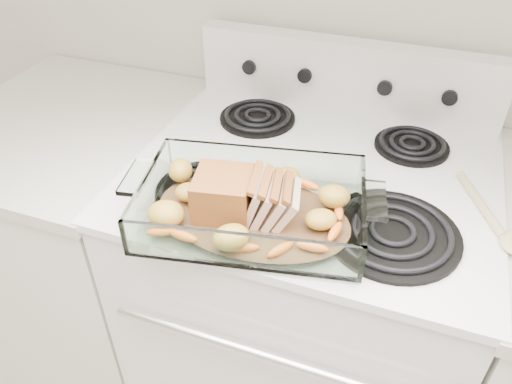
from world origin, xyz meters
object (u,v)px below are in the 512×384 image
(electric_range, at_px, (302,303))
(pork_roast, at_px, (238,195))
(baking_dish, at_px, (252,210))
(counter_left, at_px, (97,249))

(electric_range, relative_size, pork_roast, 5.76)
(electric_range, xyz_separation_m, baking_dish, (-0.07, -0.21, 0.48))
(electric_range, distance_m, baking_dish, 0.53)
(counter_left, height_order, pork_roast, pork_roast)
(baking_dish, relative_size, pork_roast, 2.09)
(pork_roast, bearing_deg, counter_left, 154.94)
(pork_roast, bearing_deg, electric_range, 61.78)
(counter_left, bearing_deg, baking_dish, -19.47)
(counter_left, distance_m, baking_dish, 0.81)
(baking_dish, xyz_separation_m, pork_roast, (-0.03, -0.00, 0.03))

